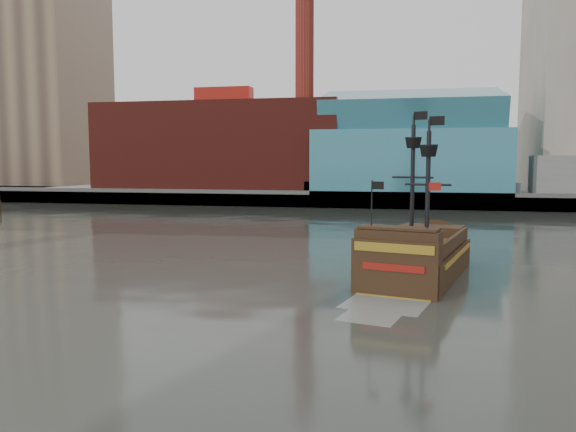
# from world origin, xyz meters

# --- Properties ---
(ground) EXTENTS (400.00, 400.00, 0.00)m
(ground) POSITION_xyz_m (0.00, 0.00, 0.00)
(ground) COLOR #292C26
(ground) RESTS_ON ground
(promenade_far) EXTENTS (220.00, 60.00, 2.00)m
(promenade_far) POSITION_xyz_m (0.00, 92.00, 1.00)
(promenade_far) COLOR slate
(promenade_far) RESTS_ON ground
(seawall) EXTENTS (220.00, 1.00, 2.60)m
(seawall) POSITION_xyz_m (0.00, 62.50, 1.30)
(seawall) COLOR #4C4C49
(seawall) RESTS_ON ground
(skyline) EXTENTS (149.00, 45.00, 62.00)m
(skyline) POSITION_xyz_m (5.21, 84.56, 24.55)
(skyline) COLOR #796249
(skyline) RESTS_ON promenade_far
(pirate_ship) EXTENTS (7.74, 15.52, 11.16)m
(pirate_ship) POSITION_xyz_m (10.52, 12.01, 1.01)
(pirate_ship) COLOR black
(pirate_ship) RESTS_ON ground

